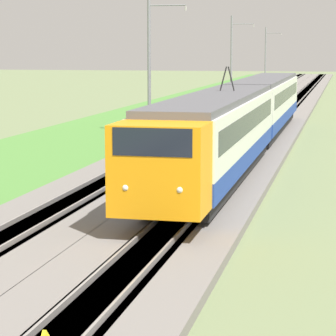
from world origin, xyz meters
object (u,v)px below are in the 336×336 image
Objects in this scene: catenary_mast_distant at (266,56)px; passenger_train at (246,114)px; catenary_mast_far at (232,57)px; catenary_mast_mid at (150,63)px.

passenger_train is at bearing -175.00° from catenary_mast_distant.
passenger_train is 4.47× the size of catenary_mast_far.
catenary_mast_mid is at bearing -137.62° from passenger_train.
catenary_mast_distant is at bearing -175.00° from passenger_train.
catenary_mast_mid reaches higher than catenary_mast_distant.
catenary_mast_far is (37.50, -0.00, -0.02)m from catenary_mast_mid.
catenary_mast_far is 37.50m from catenary_mast_distant.
catenary_mast_far is at bearing -170.93° from passenger_train.
catenary_mast_mid is 1.04× the size of catenary_mast_distant.
catenary_mast_far is at bearing -0.00° from catenary_mast_mid.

